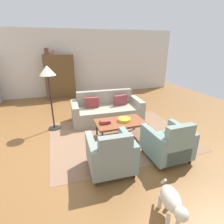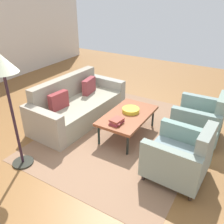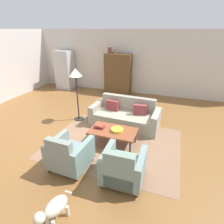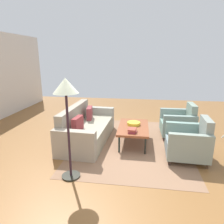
{
  "view_description": "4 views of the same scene",
  "coord_description": "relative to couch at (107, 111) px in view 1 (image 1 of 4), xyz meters",
  "views": [
    {
      "loc": [
        -0.85,
        -3.89,
        2.23
      ],
      "look_at": [
        0.44,
        0.05,
        0.61
      ],
      "focal_mm": 28.31,
      "sensor_mm": 36.0,
      "label": 1
    },
    {
      "loc": [
        -2.8,
        -1.88,
        2.45
      ],
      "look_at": [
        0.31,
        -0.01,
        0.54
      ],
      "focal_mm": 38.26,
      "sensor_mm": 36.0,
      "label": 2
    },
    {
      "loc": [
        1.89,
        -4.0,
        2.8
      ],
      "look_at": [
        0.43,
        0.13,
        0.79
      ],
      "focal_mm": 29.07,
      "sensor_mm": 36.0,
      "label": 3
    },
    {
      "loc": [
        -3.98,
        -0.33,
        2.05
      ],
      "look_at": [
        0.55,
        0.32,
        0.77
      ],
      "focal_mm": 32.49,
      "sensor_mm": 36.0,
      "label": 4
    }
  ],
  "objects": [
    {
      "name": "floor_lamp",
      "position": [
        -1.58,
        -0.17,
        1.16
      ],
      "size": [
        0.4,
        0.4,
        1.72
      ],
      "color": "black",
      "rests_on": "ground"
    },
    {
      "name": "ground_plane",
      "position": [
        -0.57,
        -1.0,
        -0.29
      ],
      "size": [
        11.54,
        11.54,
        0.0
      ],
      "primitive_type": "plane",
      "color": "brown"
    },
    {
      "name": "coffee_table",
      "position": [
        -0.0,
        -1.19,
        0.1
      ],
      "size": [
        1.2,
        0.7,
        0.43
      ],
      "color": "black",
      "rests_on": "ground"
    },
    {
      "name": "armchair_right",
      "position": [
        0.6,
        -2.35,
        0.06
      ],
      "size": [
        0.82,
        0.82,
        0.88
      ],
      "rotation": [
        0.0,
        0.0,
        0.02
      ],
      "color": "#2E1B1F",
      "rests_on": "ground"
    },
    {
      "name": "armchair_left",
      "position": [
        -0.61,
        -2.35,
        0.06
      ],
      "size": [
        0.84,
        0.84,
        0.88
      ],
      "rotation": [
        0.0,
        0.0,
        -0.04
      ],
      "color": "#312622",
      "rests_on": "ground"
    },
    {
      "name": "book_stack",
      "position": [
        -0.38,
        -1.17,
        0.18
      ],
      "size": [
        0.27,
        0.21,
        0.08
      ],
      "color": "maroon",
      "rests_on": "coffee_table"
    },
    {
      "name": "cabinet",
      "position": [
        -1.2,
        2.95,
        0.61
      ],
      "size": [
        1.2,
        0.51,
        1.8
      ],
      "color": "brown",
      "rests_on": "ground"
    },
    {
      "name": "wall_back",
      "position": [
        -0.57,
        3.3,
        1.11
      ],
      "size": [
        9.62,
        0.12,
        2.8
      ],
      "primitive_type": "cube",
      "color": "beige",
      "rests_on": "ground"
    },
    {
      "name": "vase_round",
      "position": [
        -1.35,
        2.95,
        1.6
      ],
      "size": [
        0.11,
        0.11,
        0.18
      ],
      "primitive_type": "cylinder",
      "color": "#8E5E32",
      "rests_on": "cabinet"
    },
    {
      "name": "fruit_bowl",
      "position": [
        0.11,
        -1.19,
        0.18
      ],
      "size": [
        0.31,
        0.31,
        0.07
      ],
      "primitive_type": "cylinder",
      "color": "gold",
      "rests_on": "coffee_table"
    },
    {
      "name": "vase_tall",
      "position": [
        -1.6,
        2.95,
        1.64
      ],
      "size": [
        0.17,
        0.17,
        0.26
      ],
      "primitive_type": "cylinder",
      "color": "brown",
      "rests_on": "cabinet"
    },
    {
      "name": "dog",
      "position": [
        -0.15,
        -3.51,
        0.03
      ],
      "size": [
        0.33,
        0.7,
        0.48
      ],
      "rotation": [
        0.0,
        0.0,
        4.48
      ],
      "color": "beige",
      "rests_on": "ground"
    },
    {
      "name": "area_rug",
      "position": [
        -0.0,
        -1.14,
        -0.28
      ],
      "size": [
        3.4,
        2.6,
        0.01
      ],
      "primitive_type": "cube",
      "color": "#88654C",
      "rests_on": "ground"
    },
    {
      "name": "couch",
      "position": [
        0.0,
        0.0,
        0.0
      ],
      "size": [
        2.14,
        1.0,
        0.86
      ],
      "rotation": [
        0.0,
        0.0,
        3.1
      ],
      "color": "gray",
      "rests_on": "ground"
    }
  ]
}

